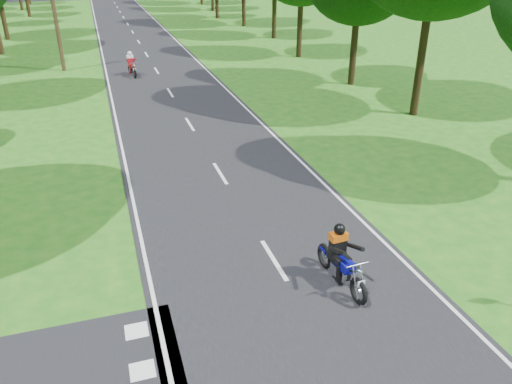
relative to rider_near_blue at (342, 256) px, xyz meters
name	(u,v)px	position (x,y,z in m)	size (l,w,h in m)	color
ground	(302,306)	(-1.23, -0.51, -0.82)	(160.00, 160.00, 0.00)	#1B5B14
main_road	(128,24)	(-1.23, 49.49, -0.81)	(7.00, 140.00, 0.02)	black
road_markings	(128,26)	(-1.36, 47.62, -0.80)	(7.40, 140.00, 0.01)	silver
telegraph_pole	(54,7)	(-7.23, 27.49, 3.25)	(1.20, 0.26, 8.00)	#382616
rider_near_blue	(342,256)	(0.00, 0.00, 0.00)	(0.64, 1.93, 1.61)	#0D0E94
rider_far_red	(131,64)	(-2.91, 24.44, -0.03)	(0.62, 1.86, 1.55)	#9C190C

